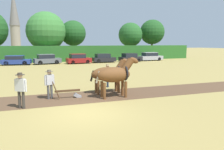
{
  "coord_description": "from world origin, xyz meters",
  "views": [
    {
      "loc": [
        -2.44,
        -9.59,
        3.21
      ],
      "look_at": [
        2.87,
        3.91,
        1.1
      ],
      "focal_mm": 35.0,
      "sensor_mm": 36.0,
      "label": 1
    }
  ],
  "objects_px": {
    "church_spire": "(15,21)",
    "farmer_at_plow": "(50,82)",
    "tree_center": "(46,31)",
    "tree_far_right": "(152,32)",
    "plow": "(70,93)",
    "parked_car_end_right": "(150,57)",
    "parked_car_center": "(47,59)",
    "tree_right": "(130,35)",
    "parked_car_center_right": "(78,59)",
    "draft_horse_lead_right": "(109,74)",
    "farmer_onlooker_left": "(21,87)",
    "tree_center_right": "(73,33)",
    "parked_car_center_left": "(16,60)",
    "draft_horse_lead_left": "(116,74)",
    "parked_car_far_right": "(130,58)",
    "parked_car_right": "(103,58)",
    "farmer_beside_team": "(108,74)"
  },
  "relations": [
    {
      "from": "farmer_at_plow",
      "to": "parked_car_far_right",
      "type": "height_order",
      "value": "farmer_at_plow"
    },
    {
      "from": "draft_horse_lead_left",
      "to": "parked_car_far_right",
      "type": "relative_size",
      "value": 0.68
    },
    {
      "from": "draft_horse_lead_left",
      "to": "farmer_onlooker_left",
      "type": "height_order",
      "value": "draft_horse_lead_left"
    },
    {
      "from": "church_spire",
      "to": "farmer_at_plow",
      "type": "bearing_deg",
      "value": -86.05
    },
    {
      "from": "parked_car_center",
      "to": "parked_car_far_right",
      "type": "bearing_deg",
      "value": -11.09
    },
    {
      "from": "farmer_onlooker_left",
      "to": "tree_center",
      "type": "bearing_deg",
      "value": 29.57
    },
    {
      "from": "tree_center_right",
      "to": "parked_car_center_left",
      "type": "height_order",
      "value": "tree_center_right"
    },
    {
      "from": "tree_center_right",
      "to": "draft_horse_lead_right",
      "type": "height_order",
      "value": "tree_center_right"
    },
    {
      "from": "parked_car_center_left",
      "to": "tree_center",
      "type": "bearing_deg",
      "value": 65.36
    },
    {
      "from": "parked_car_far_right",
      "to": "parked_car_end_right",
      "type": "relative_size",
      "value": 0.93
    },
    {
      "from": "tree_center",
      "to": "parked_car_end_right",
      "type": "bearing_deg",
      "value": -22.79
    },
    {
      "from": "plow",
      "to": "parked_car_end_right",
      "type": "height_order",
      "value": "parked_car_end_right"
    },
    {
      "from": "draft_horse_lead_right",
      "to": "parked_car_center",
      "type": "height_order",
      "value": "draft_horse_lead_right"
    },
    {
      "from": "parked_car_right",
      "to": "plow",
      "type": "bearing_deg",
      "value": -114.12
    },
    {
      "from": "tree_center",
      "to": "parked_car_right",
      "type": "relative_size",
      "value": 2.34
    },
    {
      "from": "parked_car_end_right",
      "to": "draft_horse_lead_right",
      "type": "bearing_deg",
      "value": -126.72
    },
    {
      "from": "farmer_beside_team",
      "to": "plow",
      "type": "bearing_deg",
      "value": -128.85
    },
    {
      "from": "draft_horse_lead_right",
      "to": "farmer_onlooker_left",
      "type": "xyz_separation_m",
      "value": [
        -5.29,
        -1.7,
        -0.2
      ]
    },
    {
      "from": "tree_right",
      "to": "draft_horse_lead_left",
      "type": "bearing_deg",
      "value": -117.55
    },
    {
      "from": "tree_center_right",
      "to": "plow",
      "type": "xyz_separation_m",
      "value": [
        -6.75,
        -31.72,
        -4.88
      ]
    },
    {
      "from": "farmer_at_plow",
      "to": "parked_car_center_right",
      "type": "bearing_deg",
      "value": 133.65
    },
    {
      "from": "farmer_at_plow",
      "to": "farmer_beside_team",
      "type": "distance_m",
      "value": 4.79
    },
    {
      "from": "tree_center",
      "to": "tree_right",
      "type": "height_order",
      "value": "tree_center"
    },
    {
      "from": "tree_center",
      "to": "church_spire",
      "type": "bearing_deg",
      "value": 105.57
    },
    {
      "from": "parked_car_center",
      "to": "parked_car_right",
      "type": "distance_m",
      "value": 9.19
    },
    {
      "from": "tree_right",
      "to": "parked_car_center_right",
      "type": "distance_m",
      "value": 16.92
    },
    {
      "from": "tree_far_right",
      "to": "parked_car_center_left",
      "type": "xyz_separation_m",
      "value": [
        -28.72,
        -8.63,
        -5.08
      ]
    },
    {
      "from": "parked_car_far_right",
      "to": "parked_car_center_left",
      "type": "bearing_deg",
      "value": 170.46
    },
    {
      "from": "parked_car_center_left",
      "to": "plow",
      "type": "bearing_deg",
      "value": -71.09
    },
    {
      "from": "tree_far_right",
      "to": "parked_car_center",
      "type": "height_order",
      "value": "tree_far_right"
    },
    {
      "from": "tree_center",
      "to": "tree_far_right",
      "type": "relative_size",
      "value": 1.05
    },
    {
      "from": "tree_center",
      "to": "tree_far_right",
      "type": "height_order",
      "value": "tree_center"
    },
    {
      "from": "tree_right",
      "to": "draft_horse_lead_right",
      "type": "distance_m",
      "value": 34.74
    },
    {
      "from": "farmer_at_plow",
      "to": "parked_car_center_left",
      "type": "bearing_deg",
      "value": 157.21
    },
    {
      "from": "church_spire",
      "to": "plow",
      "type": "relative_size",
      "value": 10.25
    },
    {
      "from": "tree_far_right",
      "to": "plow",
      "type": "distance_m",
      "value": 40.59
    },
    {
      "from": "parked_car_end_right",
      "to": "farmer_at_plow",
      "type": "bearing_deg",
      "value": -132.14
    },
    {
      "from": "tree_center_right",
      "to": "draft_horse_lead_right",
      "type": "bearing_deg",
      "value": -97.44
    },
    {
      "from": "plow",
      "to": "tree_center",
      "type": "bearing_deg",
      "value": 90.1
    },
    {
      "from": "church_spire",
      "to": "parked_car_end_right",
      "type": "xyz_separation_m",
      "value": [
        24.09,
        -29.46,
        -8.39
      ]
    },
    {
      "from": "plow",
      "to": "parked_car_right",
      "type": "xyz_separation_m",
      "value": [
        9.86,
        22.25,
        0.39
      ]
    },
    {
      "from": "farmer_onlooker_left",
      "to": "tree_center_right",
      "type": "bearing_deg",
      "value": 20.95
    },
    {
      "from": "church_spire",
      "to": "parked_car_far_right",
      "type": "distance_m",
      "value": 37.01
    },
    {
      "from": "parked_car_center_left",
      "to": "parked_car_far_right",
      "type": "height_order",
      "value": "parked_car_far_right"
    },
    {
      "from": "tree_center",
      "to": "parked_car_center",
      "type": "distance_m",
      "value": 9.01
    },
    {
      "from": "draft_horse_lead_left",
      "to": "parked_car_center_left",
      "type": "distance_m",
      "value": 24.48
    },
    {
      "from": "church_spire",
      "to": "parked_car_center",
      "type": "relative_size",
      "value": 4.12
    },
    {
      "from": "draft_horse_lead_right",
      "to": "parked_car_center_left",
      "type": "distance_m",
      "value": 23.28
    },
    {
      "from": "tree_far_right",
      "to": "draft_horse_lead_left",
      "type": "xyz_separation_m",
      "value": [
        -22.39,
        -32.26,
        -4.4
      ]
    },
    {
      "from": "plow",
      "to": "parked_car_center",
      "type": "xyz_separation_m",
      "value": [
        0.69,
        22.73,
        0.42
      ]
    }
  ]
}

